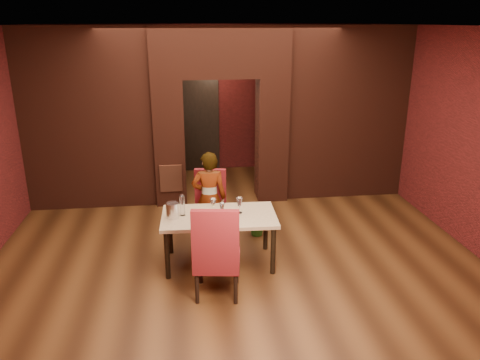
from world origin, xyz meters
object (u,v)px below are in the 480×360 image
object	(u,v)px
potted_plant	(258,223)
chair_far	(209,207)
wine_bucket	(173,210)
chair_near	(217,249)
wine_glass_b	(222,210)
wine_glass_a	(213,206)
person_seated	(209,198)
dining_table	(219,239)
water_bottle	(182,205)
wine_glass_c	(239,205)

from	to	relation	value
potted_plant	chair_far	bearing A→B (deg)	-176.30
potted_plant	wine_bucket	bearing A→B (deg)	-146.69
wine_bucket	chair_near	bearing A→B (deg)	-54.49
chair_far	wine_glass_b	size ratio (longest dim) A/B	5.70
chair_near	wine_glass_a	world-z (taller)	chair_near
person_seated	wine_glass_b	bearing A→B (deg)	103.53
chair_far	person_seated	xyz separation A→B (m)	(-0.00, -0.10, 0.18)
dining_table	person_seated	size ratio (longest dim) A/B	1.08
chair_far	wine_bucket	size ratio (longest dim) A/B	5.10
dining_table	wine_glass_b	size ratio (longest dim) A/B	8.23
chair_far	person_seated	world-z (taller)	person_seated
potted_plant	wine_glass_b	bearing A→B (deg)	-125.95
wine_glass_a	chair_far	bearing A→B (deg)	91.29
chair_near	wine_glass_b	xyz separation A→B (m)	(0.13, 0.73, 0.22)
person_seated	wine_glass_b	distance (m)	0.75
wine_bucket	wine_glass_b	bearing A→B (deg)	-1.90
dining_table	wine_glass_b	world-z (taller)	wine_glass_b
dining_table	chair_far	xyz separation A→B (m)	(-0.09, 0.79, 0.18)
chair_far	person_seated	distance (m)	0.21
water_bottle	wine_glass_c	bearing A→B (deg)	-1.03
wine_glass_a	chair_near	bearing A→B (deg)	-91.13
water_bottle	chair_far	bearing A→B (deg)	61.11
chair_near	wine_glass_b	size ratio (longest dim) A/B	6.43
person_seated	wine_bucket	xyz separation A→B (m)	(-0.54, -0.71, 0.12)
wine_glass_a	water_bottle	distance (m)	0.43
dining_table	chair_near	size ratio (longest dim) A/B	1.28
chair_near	potted_plant	xyz separation A→B (m)	(0.77, 1.62, -0.41)
dining_table	wine_glass_a	distance (m)	0.49
wine_glass_c	water_bottle	bearing A→B (deg)	178.97
chair_near	potted_plant	world-z (taller)	chair_near
wine_glass_b	wine_glass_a	bearing A→B (deg)	135.10
dining_table	wine_glass_c	world-z (taller)	wine_glass_c
wine_glass_c	person_seated	bearing A→B (deg)	120.22
chair_far	chair_near	xyz separation A→B (m)	(-0.00, -1.57, 0.07)
water_bottle	wine_bucket	bearing A→B (deg)	-151.44
wine_glass_c	water_bottle	xyz separation A→B (m)	(-0.78, 0.01, 0.04)
chair_far	potted_plant	world-z (taller)	chair_far
person_seated	wine_glass_a	xyz separation A→B (m)	(0.02, -0.62, 0.12)
water_bottle	potted_plant	world-z (taller)	water_bottle
wine_glass_a	water_bottle	xyz separation A→B (m)	(-0.42, -0.02, 0.05)
chair_near	person_seated	world-z (taller)	person_seated
dining_table	chair_near	distance (m)	0.82
dining_table	chair_far	distance (m)	0.82
person_seated	potted_plant	bearing A→B (deg)	-165.89
person_seated	water_bottle	bearing A→B (deg)	61.05
wine_glass_a	wine_glass_c	xyz separation A→B (m)	(0.36, -0.03, 0.00)
chair_far	potted_plant	distance (m)	0.84
wine_bucket	water_bottle	world-z (taller)	water_bottle
chair_far	wine_glass_b	distance (m)	0.89
wine_glass_a	potted_plant	size ratio (longest dim) A/B	0.53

